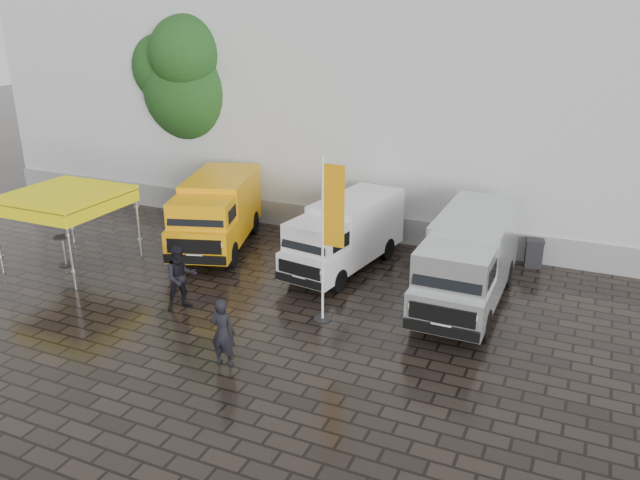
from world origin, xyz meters
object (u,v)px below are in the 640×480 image
Objects in this scene: van_white at (345,236)px; person_front at (223,332)px; canopy_tent at (64,197)px; cocktail_table at (64,251)px; flagpole at (329,233)px; wheelie_bin at (534,253)px; person_tent at (181,277)px; van_silver at (468,263)px; van_yellow at (217,215)px.

van_white is 3.00× the size of person_front.
cocktail_table is (-0.20, -0.15, -1.95)m from canopy_tent.
flagpole is 8.56m from wheelie_bin.
cocktail_table is 9.24m from person_front.
flagpole is at bearing -135.04° from wheelie_bin.
van_white is 9.61m from canopy_tent.
person_tent is (-9.23, -7.67, 0.49)m from wheelie_bin.
van_yellow is at bearing 174.33° from van_silver.
van_yellow is 5.29× the size of cocktail_table.
cocktail_table is (-3.95, -3.66, -0.77)m from van_yellow.
person_tent is (-2.87, 2.24, 0.08)m from person_front.
van_silver reaches higher than wheelie_bin.
van_white is at bearing 105.20° from flagpole.
cocktail_table is (-10.07, 0.09, -2.13)m from flagpole.
canopy_tent is at bearing 178.57° from flagpole.
cocktail_table is 16.35m from wheelie_bin.
flagpole is 4.50× the size of cocktail_table.
van_white is 4.19m from flagpole.
cocktail_table is at bearing 118.53° from person_tent.
van_white is 7.05m from person_front.
person_tent is (-4.32, -1.01, -1.68)m from flagpole.
person_front is at bearing -131.37° from wheelie_bin.
van_white reaches higher than cocktail_table.
person_front is at bearing -21.19° from cocktail_table.
flagpole is at bearing -66.05° from van_white.
flagpole is 4.74m from person_tent.
flagpole is 10.29m from cocktail_table.
flagpole is at bearing -37.55° from person_tent.
van_white is at bearing 4.83° from person_tent.
van_yellow is at bearing 60.07° from person_tent.
person_front is (4.66, -7.00, -0.40)m from van_yellow.
person_tent reaches higher than person_front.
person_tent is at bearing -10.82° from cocktail_table.
van_yellow is 5.44m from cocktail_table.
van_silver is 13.71m from cocktail_table.
van_yellow is 7.30m from flagpole.
wheelie_bin is 11.78m from person_front.
van_silver is 8.55m from person_tent.
canopy_tent is (-3.75, -3.50, 1.18)m from van_yellow.
wheelie_bin is (4.91, 6.67, -2.17)m from flagpole.
canopy_tent is 3.22× the size of cocktail_table.
person_front is (8.61, -3.34, 0.37)m from cocktail_table.
canopy_tent is at bearing 116.63° from person_tent.
canopy_tent is 1.97m from cocktail_table.
van_yellow is 3.11× the size of person_front.
flagpole reaches higher than wheelie_bin.
cocktail_table is at bearing -164.98° from wheelie_bin.
van_silver is 6.22× the size of wheelie_bin.
van_yellow is 2.85× the size of person_tent.
van_silver reaches higher than cocktail_table.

